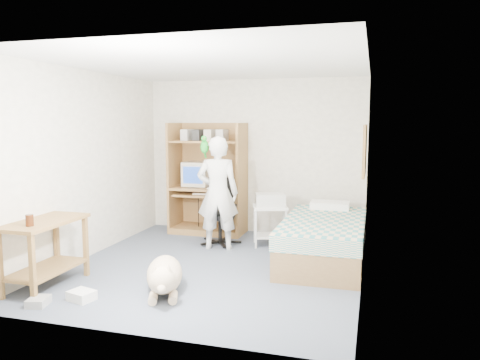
{
  "coord_description": "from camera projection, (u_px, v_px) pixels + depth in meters",
  "views": [
    {
      "loc": [
        1.89,
        -5.42,
        1.82
      ],
      "look_at": [
        0.19,
        0.5,
        1.05
      ],
      "focal_mm": 35.0,
      "sensor_mm": 36.0,
      "label": 1
    }
  ],
  "objects": [
    {
      "name": "parrot",
      "position": [
        204.0,
        146.0,
        6.63
      ],
      "size": [
        0.12,
        0.21,
        0.33
      ],
      "rotation": [
        0.0,
        0.0,
        0.2
      ],
      "color": "#13861F",
      "rests_on": "person"
    },
    {
      "name": "ceiling",
      "position": [
        213.0,
        65.0,
        5.6
      ],
      "size": [
        3.6,
        4.0,
        0.02
      ],
      "primitive_type": "cube",
      "color": "white",
      "rests_on": "wall_back"
    },
    {
      "name": "floor_box_a",
      "position": [
        82.0,
        296.0,
        4.78
      ],
      "size": [
        0.29,
        0.26,
        0.1
      ],
      "primitive_type": "cube",
      "rotation": [
        0.0,
        0.0,
        -0.26
      ],
      "color": "white",
      "rests_on": "floor"
    },
    {
      "name": "printer_cart",
      "position": [
        270.0,
        219.0,
        6.88
      ],
      "size": [
        0.59,
        0.52,
        0.59
      ],
      "rotation": [
        0.0,
        0.0,
        0.3
      ],
      "color": "silver",
      "rests_on": "floor"
    },
    {
      "name": "drink_glass",
      "position": [
        30.0,
        220.0,
        4.81
      ],
      "size": [
        0.08,
        0.08,
        0.12
      ],
      "primitive_type": "cylinder",
      "color": "#3A1909",
      "rests_on": "side_desk"
    },
    {
      "name": "corkboard",
      "position": [
        365.0,
        150.0,
        6.11
      ],
      "size": [
        0.04,
        0.94,
        0.66
      ],
      "color": "olive",
      "rests_on": "wall_right"
    },
    {
      "name": "office_chair",
      "position": [
        220.0,
        220.0,
        7.01
      ],
      "size": [
        0.55,
        0.55,
        0.97
      ],
      "rotation": [
        0.0,
        0.0,
        0.2
      ],
      "color": "black",
      "rests_on": "floor"
    },
    {
      "name": "wall_back",
      "position": [
        254.0,
        157.0,
        7.66
      ],
      "size": [
        3.6,
        0.02,
        2.5
      ],
      "primitive_type": "cube",
      "color": "beige",
      "rests_on": "floor"
    },
    {
      "name": "floor",
      "position": [
        215.0,
        266.0,
        5.91
      ],
      "size": [
        4.0,
        4.0,
        0.0
      ],
      "primitive_type": "plane",
      "color": "#475161",
      "rests_on": "ground"
    },
    {
      "name": "printer",
      "position": [
        270.0,
        200.0,
        6.84
      ],
      "size": [
        0.5,
        0.43,
        0.18
      ],
      "primitive_type": "cube",
      "rotation": [
        0.0,
        0.0,
        0.3
      ],
      "color": "#B7B7B1",
      "rests_on": "printer_cart"
    },
    {
      "name": "wall_right",
      "position": [
        365.0,
        173.0,
        5.26
      ],
      "size": [
        0.02,
        4.0,
        2.5
      ],
      "primitive_type": "cube",
      "color": "beige",
      "rests_on": "floor"
    },
    {
      "name": "keyboard",
      "position": [
        207.0,
        194.0,
        7.52
      ],
      "size": [
        0.47,
        0.21,
        0.03
      ],
      "primitive_type": "cube",
      "rotation": [
        0.0,
        0.0,
        0.11
      ],
      "color": "beige",
      "rests_on": "computer_hutch"
    },
    {
      "name": "side_desk",
      "position": [
        45.0,
        243.0,
        5.13
      ],
      "size": [
        0.5,
        1.0,
        0.75
      ],
      "color": "brown",
      "rests_on": "floor"
    },
    {
      "name": "computer_hutch",
      "position": [
        209.0,
        183.0,
        7.66
      ],
      "size": [
        1.2,
        0.63,
        1.8
      ],
      "color": "brown",
      "rests_on": "floor"
    },
    {
      "name": "person",
      "position": [
        218.0,
        193.0,
        6.64
      ],
      "size": [
        0.66,
        0.5,
        1.62
      ],
      "primitive_type": "imported",
      "rotation": [
        0.0,
        0.0,
        3.35
      ],
      "color": "white",
      "rests_on": "floor"
    },
    {
      "name": "wall_left",
      "position": [
        87.0,
        165.0,
        6.25
      ],
      "size": [
        0.02,
        4.0,
        2.5
      ],
      "primitive_type": "cube",
      "color": "beige",
      "rests_on": "floor"
    },
    {
      "name": "bed",
      "position": [
        324.0,
        240.0,
        6.11
      ],
      "size": [
        1.02,
        2.02,
        0.66
      ],
      "color": "brown",
      "rests_on": "floor"
    },
    {
      "name": "crt_monitor",
      "position": [
        198.0,
        174.0,
        7.7
      ],
      "size": [
        0.42,
        0.45,
        0.4
      ],
      "rotation": [
        0.0,
        0.0,
        0.01
      ],
      "color": "beige",
      "rests_on": "computer_hutch"
    },
    {
      "name": "pencil_cup",
      "position": [
        225.0,
        184.0,
        7.49
      ],
      "size": [
        0.08,
        0.08,
        0.12
      ],
      "primitive_type": "cylinder",
      "color": "yellow",
      "rests_on": "computer_hutch"
    },
    {
      "name": "dog",
      "position": [
        164.0,
        275.0,
        4.99
      ],
      "size": [
        0.65,
        1.12,
        0.44
      ],
      "rotation": [
        0.0,
        0.0,
        0.39
      ],
      "color": "tan",
      "rests_on": "floor"
    },
    {
      "name": "floor_box_b",
      "position": [
        38.0,
        302.0,
        4.65
      ],
      "size": [
        0.23,
        0.26,
        0.08
      ],
      "primitive_type": "cube",
      "rotation": [
        0.0,
        0.0,
        0.23
      ],
      "color": "#A4A49F",
      "rests_on": "floor"
    }
  ]
}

